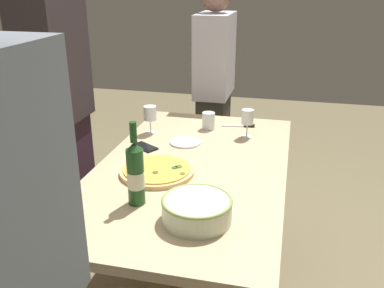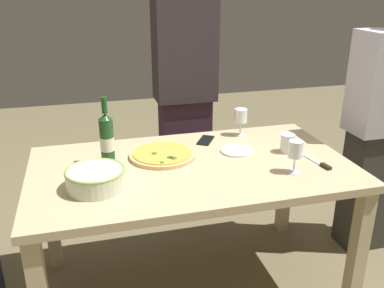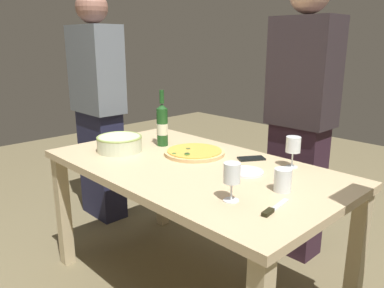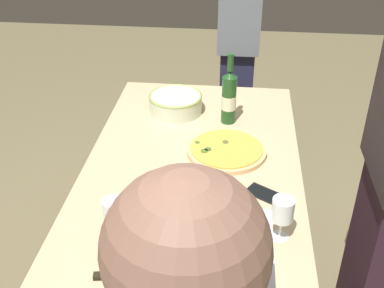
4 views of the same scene
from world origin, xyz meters
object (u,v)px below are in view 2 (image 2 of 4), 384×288
person_host (185,94)px  side_plate (237,151)px  dining_table (192,181)px  pizza_knife (320,164)px  wine_bottle (107,138)px  pizza (162,155)px  cup_amber (287,143)px  wine_glass_near_pizza (241,116)px  cell_phone (206,140)px  serving_bowl (96,178)px  wine_glass_by_bottle (295,151)px

person_host → side_plate: bearing=21.3°
dining_table → pizza_knife: bearing=-15.1°
dining_table → wine_bottle: size_ratio=4.64×
pizza → cup_amber: cup_amber is taller
wine_bottle → wine_glass_near_pizza: bearing=14.8°
wine_glass_near_pizza → pizza: bearing=-158.3°
person_host → cup_amber: bearing=37.9°
wine_bottle → cell_phone: size_ratio=2.40×
serving_bowl → cell_phone: size_ratio=1.84×
wine_bottle → cup_amber: 0.95m
wine_glass_by_bottle → person_host: person_host is taller
dining_table → serving_bowl: (-0.48, -0.13, 0.14)m
serving_bowl → person_host: bearing=55.2°
person_host → dining_table: bearing=0.0°
pizza_knife → person_host: person_host is taller
wine_glass_near_pizza → wine_glass_by_bottle: size_ratio=1.00×
serving_bowl → cell_phone: bearing=34.0°
wine_glass_by_bottle → person_host: size_ratio=0.09×
wine_bottle → pizza_knife: wine_bottle is taller
serving_bowl → cup_amber: bearing=9.0°
dining_table → cell_phone: 0.35m
person_host → wine_glass_near_pizza: bearing=38.6°
cup_amber → side_plate: cup_amber is taller
wine_glass_by_bottle → cell_phone: (-0.29, 0.51, -0.11)m
dining_table → person_host: person_host is taller
cell_phone → pizza_knife: pizza_knife is taller
wine_bottle → wine_glass_by_bottle: (0.85, -0.34, -0.02)m
cup_amber → wine_glass_by_bottle: bearing=-109.5°
cell_phone → pizza_knife: (0.46, -0.47, 0.00)m
side_plate → person_host: bearing=99.8°
side_plate → pizza_knife: pizza_knife is taller
cup_amber → person_host: (-0.38, 0.76, 0.11)m
person_host → wine_glass_by_bottle: bearing=27.8°
pizza_knife → pizza: bearing=157.7°
dining_table → wine_glass_near_pizza: wine_glass_near_pizza is taller
dining_table → wine_glass_by_bottle: wine_glass_by_bottle is taller
pizza → person_host: bearing=66.4°
wine_bottle → pizza_knife: bearing=-16.3°
wine_glass_near_pizza → side_plate: wine_glass_near_pizza is taller
dining_table → wine_glass_near_pizza: (0.39, 0.34, 0.21)m
wine_glass_by_bottle → wine_bottle: bearing=158.1°
wine_bottle → pizza_knife: 1.08m
pizza → side_plate: bearing=-4.8°
person_host → cell_phone: bearing=11.6°
wine_glass_by_bottle → side_plate: wine_glass_by_bottle is taller
wine_glass_near_pizza → side_plate: 0.29m
cup_amber → side_plate: 0.27m
wine_glass_by_bottle → serving_bowl: bearing=175.2°
dining_table → serving_bowl: serving_bowl is taller
dining_table → side_plate: (0.28, 0.10, 0.10)m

